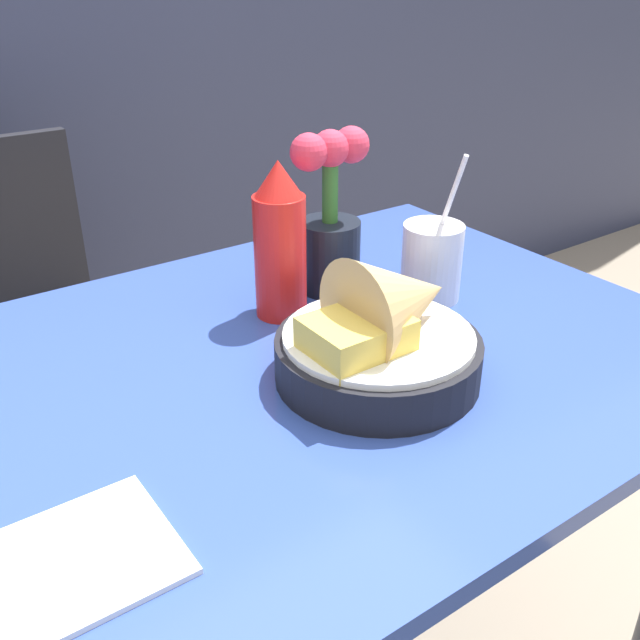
# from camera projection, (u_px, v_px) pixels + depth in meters

# --- Properties ---
(dining_table) EXTENTS (1.07, 0.75, 0.77)m
(dining_table) POSITION_uv_depth(u_px,v_px,m) (285.00, 442.00, 0.93)
(dining_table) COLOR #334C9E
(dining_table) RESTS_ON ground_plane
(chair_far_window) EXTENTS (0.40, 0.40, 0.89)m
(chair_far_window) POSITION_uv_depth(u_px,v_px,m) (10.00, 317.00, 1.51)
(chair_far_window) COLOR black
(chair_far_window) RESTS_ON ground_plane
(food_basket) EXTENTS (0.24, 0.24, 0.16)m
(food_basket) POSITION_uv_depth(u_px,v_px,m) (385.00, 334.00, 0.82)
(food_basket) COLOR black
(food_basket) RESTS_ON dining_table
(ketchup_bottle) EXTENTS (0.07, 0.07, 0.22)m
(ketchup_bottle) POSITION_uv_depth(u_px,v_px,m) (280.00, 243.00, 0.94)
(ketchup_bottle) COLOR red
(ketchup_bottle) RESTS_ON dining_table
(drink_cup) EXTENTS (0.09, 0.09, 0.22)m
(drink_cup) POSITION_uv_depth(u_px,v_px,m) (431.00, 264.00, 1.01)
(drink_cup) COLOR silver
(drink_cup) RESTS_ON dining_table
(flower_vase) EXTENTS (0.12, 0.09, 0.24)m
(flower_vase) POSITION_uv_depth(u_px,v_px,m) (330.00, 221.00, 1.02)
(flower_vase) COLOR black
(flower_vase) RESTS_ON dining_table
(napkin) EXTENTS (0.18, 0.14, 0.01)m
(napkin) POSITION_uv_depth(u_px,v_px,m) (67.00, 565.00, 0.58)
(napkin) COLOR white
(napkin) RESTS_ON dining_table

